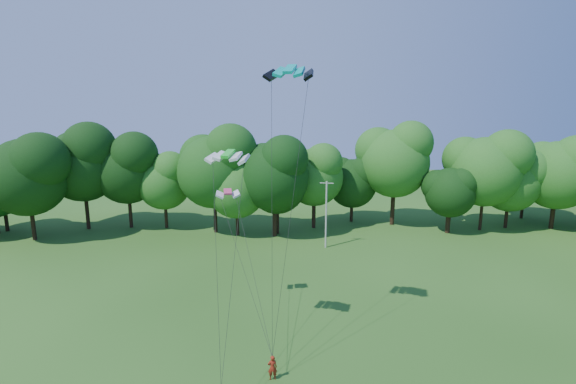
{
  "coord_description": "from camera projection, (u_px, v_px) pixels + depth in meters",
  "views": [
    {
      "loc": [
        -0.61,
        -18.52,
        16.66
      ],
      "look_at": [
        1.34,
        13.0,
        9.81
      ],
      "focal_mm": 28.0,
      "sensor_mm": 36.0,
      "label": 1
    }
  ],
  "objects": [
    {
      "name": "utility_pole",
      "position": [
        326.0,
        214.0,
        49.21
      ],
      "size": [
        1.47,
        0.47,
        7.51
      ],
      "rotation": [
        0.0,
        0.0,
        -0.27
      ],
      "color": "#AFAFA6",
      "rests_on": "ground"
    },
    {
      "name": "kite_green",
      "position": [
        228.0,
        154.0,
        28.19
      ],
      "size": [
        2.92,
        2.05,
        0.46
      ],
      "rotation": [
        0.0,
        0.0,
        -0.35
      ],
      "color": "green",
      "rests_on": "ground"
    },
    {
      "name": "kite_teal",
      "position": [
        290.0,
        69.0,
        27.71
      ],
      "size": [
        3.25,
        2.23,
        0.67
      ],
      "rotation": [
        0.0,
        0.0,
        -0.34
      ],
      "color": "#05A398",
      "rests_on": "ground"
    },
    {
      "name": "kite_pink",
      "position": [
        228.0,
        192.0,
        34.11
      ],
      "size": [
        1.9,
        1.09,
        0.35
      ],
      "rotation": [
        0.0,
        0.0,
        0.13
      ],
      "color": "#CE3968",
      "rests_on": "ground"
    },
    {
      "name": "tree_back_center",
      "position": [
        274.0,
        169.0,
        52.4
      ],
      "size": [
        9.0,
        9.0,
        13.09
      ],
      "color": "black",
      "rests_on": "ground"
    },
    {
      "name": "tree_back_east",
      "position": [
        527.0,
        169.0,
        60.55
      ],
      "size": [
        7.49,
        7.49,
        10.9
      ],
      "color": "#362515",
      "rests_on": "ground"
    },
    {
      "name": "kite_flyer_left",
      "position": [
        272.0,
        368.0,
        26.69
      ],
      "size": [
        0.6,
        0.43,
        1.56
      ],
      "primitive_type": "imported",
      "rotation": [
        0.0,
        0.0,
        3.24
      ],
      "color": "maroon",
      "rests_on": "ground"
    }
  ]
}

